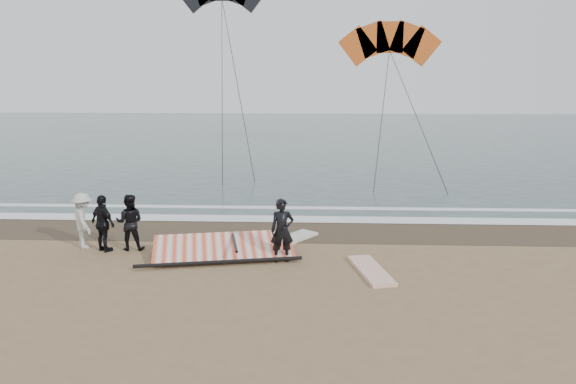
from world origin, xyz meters
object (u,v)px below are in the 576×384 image
(board_cream, at_px, (287,240))
(sail_rig, at_px, (222,248))
(man_main, at_px, (282,230))
(board_white, at_px, (371,270))

(board_cream, relative_size, sail_rig, 0.53)
(man_main, distance_m, sail_rig, 1.90)
(man_main, xyz_separation_m, board_white, (2.32, -0.75, -0.82))
(board_white, distance_m, board_cream, 3.41)
(man_main, relative_size, board_cream, 0.74)
(board_white, bearing_deg, board_cream, 119.34)
(man_main, height_order, board_white, man_main)
(man_main, height_order, sail_rig, man_main)
(board_cream, distance_m, sail_rig, 2.22)
(man_main, distance_m, board_cream, 1.98)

